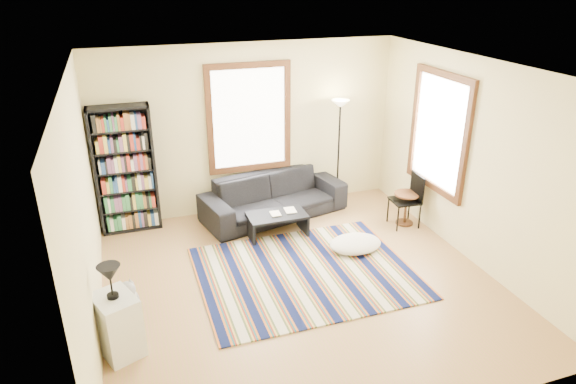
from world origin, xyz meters
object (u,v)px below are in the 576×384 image
object	(u,v)px
bookshelf	(125,170)
floor_lamp	(338,154)
folding_chair	(405,201)
floor_cushion	(355,244)
dog	(124,295)
side_table	(406,209)
white_cabinet	(118,325)
sofa	(274,196)
coffee_table	(277,225)

from	to	relation	value
bookshelf	floor_lamp	size ratio (longest dim) A/B	1.08
bookshelf	folding_chair	world-z (taller)	bookshelf
floor_cushion	dog	distance (m)	3.32
floor_cushion	dog	xyz separation A→B (m)	(-3.28, -0.50, 0.16)
bookshelf	side_table	bearing A→B (deg)	-16.59
floor_lamp	white_cabinet	distance (m)	4.73
sofa	coffee_table	bearing A→B (deg)	-115.94
coffee_table	dog	distance (m)	2.67
white_cabinet	sofa	bearing A→B (deg)	24.20
sofa	floor_lamp	distance (m)	1.33
bookshelf	folding_chair	bearing A→B (deg)	-17.21
side_table	white_cabinet	size ratio (longest dim) A/B	0.77
sofa	side_table	bearing A→B (deg)	-39.67
coffee_table	side_table	size ratio (longest dim) A/B	1.67
coffee_table	side_table	distance (m)	2.11
folding_chair	side_table	bearing A→B (deg)	38.26
sofa	dog	size ratio (longest dim) A/B	4.55
coffee_table	floor_cushion	xyz separation A→B (m)	(0.96, -0.81, -0.08)
floor_cushion	dog	world-z (taller)	dog
bookshelf	white_cabinet	distance (m)	3.05
coffee_table	dog	size ratio (longest dim) A/B	1.71
sofa	coffee_table	xyz separation A→B (m)	(-0.16, -0.69, -0.17)
bookshelf	side_table	size ratio (longest dim) A/B	3.70
sofa	dog	bearing A→B (deg)	-153.71
sofa	folding_chair	distance (m)	2.14
coffee_table	floor_lamp	bearing A→B (deg)	30.18
floor_lamp	white_cabinet	xyz separation A→B (m)	(-3.77, -2.79, -0.58)
folding_chair	white_cabinet	size ratio (longest dim) A/B	1.23
floor_cushion	white_cabinet	world-z (taller)	white_cabinet
bookshelf	side_table	world-z (taller)	bookshelf
floor_cushion	side_table	size ratio (longest dim) A/B	1.46
floor_lamp	dog	xyz separation A→B (m)	(-3.68, -2.10, -0.67)
folding_chair	white_cabinet	bearing A→B (deg)	-155.60
sofa	floor_lamp	world-z (taller)	floor_lamp
bookshelf	floor_cushion	world-z (taller)	bookshelf
sofa	side_table	size ratio (longest dim) A/B	4.43
sofa	bookshelf	distance (m)	2.39
bookshelf	coffee_table	distance (m)	2.47
sofa	dog	world-z (taller)	sofa
side_table	sofa	bearing A→B (deg)	152.89
folding_chair	floor_cushion	bearing A→B (deg)	-152.19
floor_cushion	side_table	distance (m)	1.26
floor_cushion	folding_chair	xyz separation A→B (m)	(1.08, 0.48, 0.33)
bookshelf	white_cabinet	xyz separation A→B (m)	(-0.29, -2.96, -0.65)
floor_lamp	folding_chair	xyz separation A→B (m)	(0.68, -1.12, -0.50)
sofa	dog	distance (m)	3.20
bookshelf	floor_cushion	size ratio (longest dim) A/B	2.54
coffee_table	floor_cushion	distance (m)	1.26
white_cabinet	coffee_table	bearing A→B (deg)	17.64
coffee_table	bookshelf	bearing A→B (deg)	155.68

